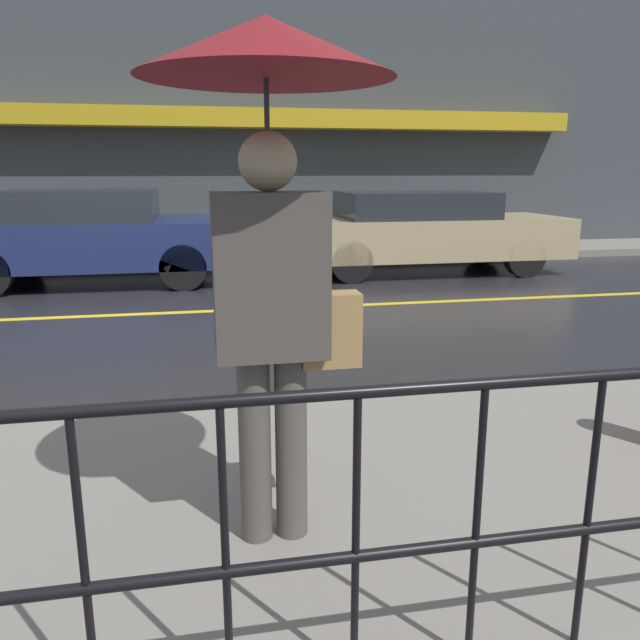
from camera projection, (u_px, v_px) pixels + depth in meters
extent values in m
plane|color=black|center=(123.00, 315.00, 7.28)|extent=(80.00, 80.00, 0.00)
cube|color=slate|center=(1.00, 544.00, 2.71)|extent=(28.00, 2.63, 0.13)
cube|color=slate|center=(149.00, 259.00, 11.40)|extent=(28.00, 1.75, 0.13)
cube|color=gold|center=(123.00, 315.00, 7.28)|extent=(25.20, 0.12, 0.01)
cube|color=#383D42|center=(143.00, 110.00, 11.75)|extent=(28.00, 0.30, 5.52)
cube|color=#B79319|center=(142.00, 116.00, 11.38)|extent=(16.80, 0.55, 0.35)
cylinder|color=black|center=(85.00, 574.00, 1.67)|extent=(0.02, 0.02, 0.92)
cylinder|color=black|center=(226.00, 558.00, 1.74)|extent=(0.02, 0.02, 0.92)
cylinder|color=black|center=(356.00, 543.00, 1.81)|extent=(0.02, 0.02, 0.92)
cylinder|color=black|center=(476.00, 529.00, 1.88)|extent=(0.02, 0.02, 0.92)
cylinder|color=black|center=(588.00, 516.00, 1.95)|extent=(0.02, 0.02, 0.92)
cylinder|color=#4C4742|center=(255.00, 449.00, 2.56)|extent=(0.13, 0.13, 0.80)
cylinder|color=#4C4742|center=(291.00, 446.00, 2.59)|extent=(0.13, 0.13, 0.80)
cube|color=#47423D|center=(270.00, 276.00, 2.41)|extent=(0.43, 0.26, 0.64)
sphere|color=tan|center=(268.00, 162.00, 2.31)|extent=(0.22, 0.22, 0.22)
cylinder|color=#262628|center=(268.00, 181.00, 2.32)|extent=(0.02, 0.02, 0.72)
cone|color=maroon|center=(266.00, 47.00, 2.22)|extent=(0.94, 0.94, 0.21)
cube|color=#9E7A47|center=(330.00, 330.00, 2.51)|extent=(0.24, 0.12, 0.30)
cube|color=#19234C|center=(95.00, 242.00, 9.24)|extent=(4.10, 1.94, 0.66)
cube|color=#1E2328|center=(80.00, 205.00, 9.08)|extent=(2.13, 1.79, 0.43)
cylinder|color=black|center=(185.00, 252.00, 10.37)|extent=(0.65, 0.22, 0.65)
cylinder|color=black|center=(183.00, 267.00, 8.72)|extent=(0.65, 0.22, 0.65)
cylinder|color=black|center=(21.00, 256.00, 9.89)|extent=(0.65, 0.22, 0.65)
cube|color=tan|center=(424.00, 237.00, 10.21)|extent=(4.55, 1.71, 0.63)
cube|color=#1E2328|center=(415.00, 205.00, 10.05)|extent=(2.36, 1.57, 0.41)
cylinder|color=black|center=(483.00, 246.00, 11.24)|extent=(0.63, 0.22, 0.63)
cylinder|color=black|center=(525.00, 257.00, 9.82)|extent=(0.63, 0.22, 0.63)
cylinder|color=black|center=(330.00, 250.00, 10.72)|extent=(0.63, 0.22, 0.63)
cylinder|color=black|center=(351.00, 262.00, 9.30)|extent=(0.63, 0.22, 0.63)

